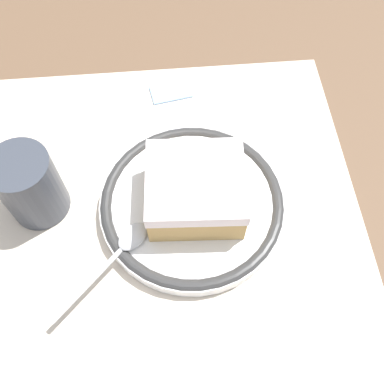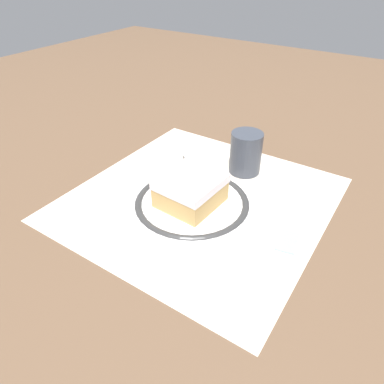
{
  "view_description": "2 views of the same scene",
  "coord_description": "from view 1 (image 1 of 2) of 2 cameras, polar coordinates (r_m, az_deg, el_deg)",
  "views": [
    {
      "loc": [
        -0.02,
        0.21,
        0.42
      ],
      "look_at": [
        -0.03,
        -0.01,
        0.04
      ],
      "focal_mm": 40.91,
      "sensor_mm": 36.0,
      "label": 1
    },
    {
      "loc": [
        -0.43,
        -0.27,
        0.37
      ],
      "look_at": [
        -0.03,
        -0.01,
        0.04
      ],
      "focal_mm": 33.03,
      "sensor_mm": 36.0,
      "label": 2
    }
  ],
  "objects": [
    {
      "name": "sugar_packet",
      "position": [
        0.57,
        -2.8,
        13.09
      ],
      "size": [
        0.05,
        0.04,
        0.01
      ],
      "primitive_type": "cube",
      "rotation": [
        0.0,
        0.0,
        3.32
      ],
      "color": "#8CB2E0",
      "rests_on": "placemat"
    },
    {
      "name": "ground_plane",
      "position": [
        0.47,
        -4.1,
        -3.11
      ],
      "size": [
        2.4,
        2.4,
        0.0
      ],
      "primitive_type": "plane",
      "color": "brown"
    },
    {
      "name": "plate",
      "position": [
        0.47,
        -0.0,
        -1.54
      ],
      "size": [
        0.2,
        0.2,
        0.02
      ],
      "color": "white",
      "rests_on": "placemat"
    },
    {
      "name": "cup",
      "position": [
        0.47,
        -20.19,
        0.47
      ],
      "size": [
        0.06,
        0.06,
        0.08
      ],
      "color": "#383D47",
      "rests_on": "placemat"
    },
    {
      "name": "spoon",
      "position": [
        0.44,
        -9.08,
        -7.19
      ],
      "size": [
        0.1,
        0.1,
        0.01
      ],
      "color": "silver",
      "rests_on": "plate"
    },
    {
      "name": "cake_slice",
      "position": [
        0.44,
        0.46,
        0.29
      ],
      "size": [
        0.1,
        0.1,
        0.05
      ],
      "color": "tan",
      "rests_on": "plate"
    },
    {
      "name": "placemat",
      "position": [
        0.47,
        -4.11,
        -3.07
      ],
      "size": [
        0.43,
        0.42,
        0.0
      ],
      "primitive_type": "cube",
      "color": "beige",
      "rests_on": "ground_plane"
    }
  ]
}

